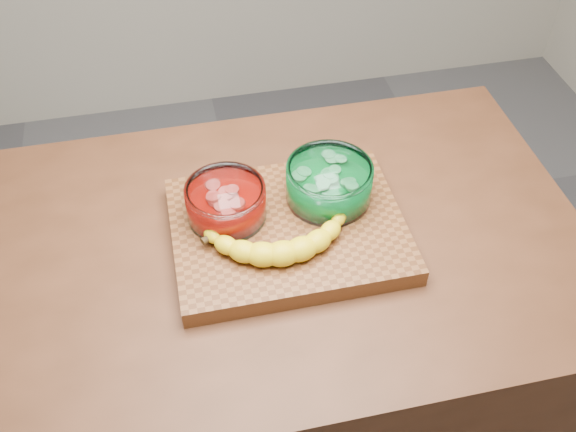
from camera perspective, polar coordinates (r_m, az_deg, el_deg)
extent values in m
cube|color=#4F2A17|center=(1.64, 0.00, -12.42)|extent=(1.20, 0.80, 0.90)
cube|color=brown|center=(1.26, 0.00, -1.26)|extent=(0.45, 0.35, 0.04)
cylinder|color=white|center=(1.24, -5.53, 1.24)|extent=(0.16, 0.16, 0.07)
cylinder|color=red|center=(1.25, -5.50, 0.90)|extent=(0.13, 0.13, 0.04)
cylinder|color=#FF5B50|center=(1.23, -5.59, 1.87)|extent=(0.13, 0.13, 0.02)
cylinder|color=white|center=(1.27, 3.67, 2.98)|extent=(0.17, 0.17, 0.08)
cylinder|color=#088A30|center=(1.28, 3.64, 2.59)|extent=(0.15, 0.15, 0.05)
cylinder|color=#64D67C|center=(1.26, 3.71, 3.64)|extent=(0.14, 0.14, 0.02)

